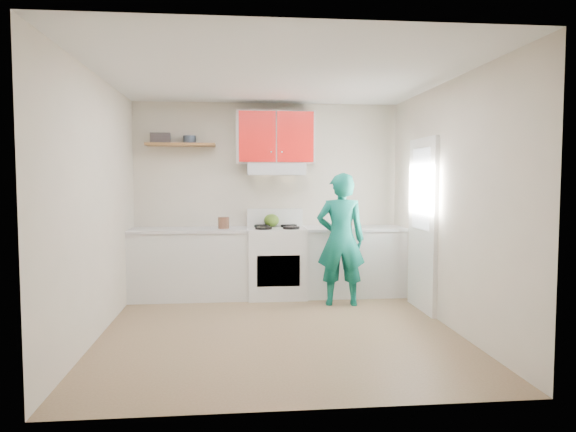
{
  "coord_description": "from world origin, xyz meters",
  "views": [
    {
      "loc": [
        -0.44,
        -5.34,
        1.56
      ],
      "look_at": [
        0.15,
        0.55,
        1.15
      ],
      "focal_mm": 32.81,
      "sensor_mm": 36.0,
      "label": 1
    }
  ],
  "objects": [
    {
      "name": "upper_cabinets",
      "position": [
        0.1,
        1.73,
        2.12
      ],
      "size": [
        1.02,
        0.33,
        0.7
      ],
      "primitive_type": "cube",
      "color": "red",
      "rests_on": "back_wall"
    },
    {
      "name": "cutting_board",
      "position": [
        1.07,
        1.53,
        0.91
      ],
      "size": [
        0.38,
        0.32,
        0.02
      ],
      "primitive_type": "cube",
      "rotation": [
        0.0,
        0.0,
        -0.28
      ],
      "color": "olive",
      "rests_on": "counter_right"
    },
    {
      "name": "books",
      "position": [
        -1.42,
        1.78,
        2.1
      ],
      "size": [
        0.27,
        0.2,
        0.13
      ],
      "primitive_type": "cube",
      "rotation": [
        0.0,
        0.0,
        0.07
      ],
      "color": "#3B3336",
      "rests_on": "shelf"
    },
    {
      "name": "stove",
      "position": [
        0.1,
        1.57,
        0.46
      ],
      "size": [
        0.76,
        0.65,
        0.92
      ],
      "primitive_type": "cube",
      "color": "white",
      "rests_on": "floor"
    },
    {
      "name": "door_glass",
      "position": [
        1.75,
        0.7,
        1.45
      ],
      "size": [
        0.01,
        0.55,
        0.95
      ],
      "primitive_type": "cube",
      "color": "white",
      "rests_on": "door"
    },
    {
      "name": "silicone_mat",
      "position": [
        1.61,
        1.53,
        0.9
      ],
      "size": [
        0.34,
        0.29,
        0.01
      ],
      "primitive_type": "cube",
      "rotation": [
        0.0,
        0.0,
        -0.07
      ],
      "color": "#B71213",
      "rests_on": "counter_right"
    },
    {
      "name": "shelf",
      "position": [
        -1.15,
        1.75,
        2.02
      ],
      "size": [
        0.9,
        0.3,
        0.04
      ],
      "primitive_type": "cube",
      "color": "brown",
      "rests_on": "back_wall"
    },
    {
      "name": "person",
      "position": [
        0.86,
        1.04,
        0.82
      ],
      "size": [
        0.64,
        0.45,
        1.64
      ],
      "primitive_type": "imported",
      "rotation": [
        0.0,
        0.0,
        3.04
      ],
      "color": "#0A6252",
      "rests_on": "floor"
    },
    {
      "name": "back_wall",
      "position": [
        0.0,
        1.9,
        1.3
      ],
      "size": [
        3.6,
        0.04,
        2.6
      ],
      "primitive_type": "cube",
      "color": "beige",
      "rests_on": "floor"
    },
    {
      "name": "left_wall",
      "position": [
        -1.8,
        0.0,
        1.3
      ],
      "size": [
        0.04,
        3.8,
        2.6
      ],
      "primitive_type": "cube",
      "color": "beige",
      "rests_on": "floor"
    },
    {
      "name": "tin",
      "position": [
        -1.04,
        1.78,
        2.09
      ],
      "size": [
        0.18,
        0.18,
        0.1
      ],
      "primitive_type": "cylinder",
      "rotation": [
        0.0,
        0.0,
        0.08
      ],
      "color": "#333D4C",
      "rests_on": "shelf"
    },
    {
      "name": "crock",
      "position": [
        -0.59,
        1.54,
        0.99
      ],
      "size": [
        0.15,
        0.15,
        0.17
      ],
      "primitive_type": "cylinder",
      "rotation": [
        0.0,
        0.0,
        -0.02
      ],
      "color": "brown",
      "rests_on": "counter_left"
    },
    {
      "name": "ceiling",
      "position": [
        0.0,
        0.0,
        2.6
      ],
      "size": [
        3.6,
        3.8,
        0.04
      ],
      "primitive_type": "cube",
      "color": "white",
      "rests_on": "floor"
    },
    {
      "name": "front_wall",
      "position": [
        0.0,
        -1.9,
        1.3
      ],
      "size": [
        3.6,
        0.04,
        2.6
      ],
      "primitive_type": "cube",
      "color": "beige",
      "rests_on": "floor"
    },
    {
      "name": "counter_left",
      "position": [
        -1.04,
        1.6,
        0.45
      ],
      "size": [
        1.52,
        0.6,
        0.9
      ],
      "primitive_type": "cube",
      "color": "silver",
      "rests_on": "floor"
    },
    {
      "name": "kettle",
      "position": [
        0.05,
        1.75,
        1.01
      ],
      "size": [
        0.24,
        0.24,
        0.18
      ],
      "primitive_type": "ellipsoid",
      "rotation": [
        0.0,
        0.0,
        0.18
      ],
      "color": "#4D711F",
      "rests_on": "stove"
    },
    {
      "name": "right_wall",
      "position": [
        1.8,
        0.0,
        1.3
      ],
      "size": [
        0.04,
        3.8,
        2.6
      ],
      "primitive_type": "cube",
      "color": "beige",
      "rests_on": "floor"
    },
    {
      "name": "counter_right",
      "position": [
        1.14,
        1.6,
        0.45
      ],
      "size": [
        1.32,
        0.6,
        0.9
      ],
      "primitive_type": "cube",
      "color": "silver",
      "rests_on": "floor"
    },
    {
      "name": "door",
      "position": [
        1.78,
        0.7,
        1.02
      ],
      "size": [
        0.05,
        0.85,
        2.05
      ],
      "primitive_type": "cube",
      "color": "white",
      "rests_on": "floor"
    },
    {
      "name": "floor",
      "position": [
        0.0,
        0.0,
        0.0
      ],
      "size": [
        3.8,
        3.8,
        0.0
      ],
      "primitive_type": "plane",
      "color": "brown",
      "rests_on": "ground"
    },
    {
      "name": "range_hood",
      "position": [
        0.1,
        1.68,
        1.7
      ],
      "size": [
        0.76,
        0.44,
        0.15
      ],
      "primitive_type": "cube",
      "color": "silver",
      "rests_on": "back_wall"
    }
  ]
}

